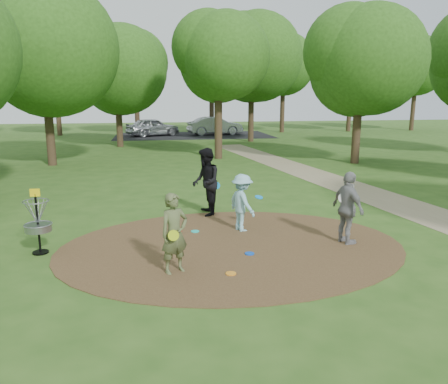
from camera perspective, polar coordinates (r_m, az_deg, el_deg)
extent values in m
plane|color=#2D5119|center=(10.72, 1.08, -7.13)|extent=(100.00, 100.00, 0.00)
cylinder|color=#47301C|center=(10.71, 1.08, -7.08)|extent=(8.40, 8.40, 0.02)
cube|color=#8C7A5B|center=(15.00, 24.75, -2.52)|extent=(7.55, 39.89, 0.01)
cube|color=black|center=(40.26, -4.05, 7.39)|extent=(14.00, 8.00, 0.01)
imported|color=#525C35|center=(9.00, -6.49, -5.42)|extent=(0.73, 0.64, 1.69)
cylinder|color=#BED717|center=(8.74, -6.62, -5.66)|extent=(0.22, 0.04, 0.22)
imported|color=#8CC6D1|center=(11.72, 2.38, -1.42)|extent=(0.92, 1.15, 1.56)
cylinder|color=#0C80D9|center=(11.83, 4.58, -0.68)|extent=(0.30, 0.30, 0.08)
imported|color=black|center=(13.24, -2.38, 1.32)|extent=(0.79, 1.01, 2.06)
cylinder|color=#0B86C6|center=(13.28, -0.95, 0.86)|extent=(0.23, 0.12, 0.22)
imported|color=gray|center=(11.08, 15.88, -2.06)|extent=(0.69, 1.14, 1.81)
cylinder|color=silver|center=(11.00, 15.16, -0.77)|extent=(0.23, 0.09, 0.22)
cylinder|color=#1AD3C2|center=(11.80, -3.80, -5.14)|extent=(0.22, 0.22, 0.02)
cylinder|color=blue|center=(10.20, 3.35, -8.03)|extent=(0.22, 0.22, 0.02)
cylinder|color=red|center=(11.88, -6.00, -5.06)|extent=(0.22, 0.22, 0.02)
imported|color=#B1B2B9|center=(40.01, -9.28, 8.38)|extent=(5.09, 3.61, 1.61)
imported|color=#97989E|center=(40.63, -1.19, 8.63)|extent=(5.19, 2.41, 1.65)
cylinder|color=orange|center=(9.11, 0.90, -10.60)|extent=(0.22, 0.22, 0.02)
cylinder|color=black|center=(10.95, -23.12, -4.04)|extent=(0.05, 0.05, 1.35)
cylinder|color=black|center=(11.14, -22.83, -7.27)|extent=(0.36, 0.36, 0.04)
cylinder|color=gray|center=(10.96, -23.09, -4.31)|extent=(0.60, 0.60, 0.16)
torus|color=gray|center=(10.94, -23.13, -3.91)|extent=(0.63, 0.63, 0.03)
torus|color=gray|center=(10.81, -23.38, -1.11)|extent=(0.58, 0.58, 0.02)
cube|color=yellow|center=(10.77, -23.47, -0.08)|extent=(0.22, 0.02, 0.18)
cylinder|color=#332316|center=(24.52, -21.82, 7.67)|extent=(0.44, 0.44, 3.80)
sphere|color=#254C14|center=(24.54, -22.56, 16.41)|extent=(6.73, 6.73, 6.73)
cylinder|color=#332316|center=(25.26, -0.75, 9.11)|extent=(0.44, 0.44, 4.18)
sphere|color=#254C14|center=(25.29, -0.77, 16.87)|extent=(4.83, 4.83, 4.83)
cylinder|color=#332316|center=(24.53, 16.93, 7.80)|extent=(0.44, 0.44, 3.61)
sphere|color=#254C14|center=(24.51, 17.44, 15.61)|extent=(5.60, 5.60, 5.60)
cylinder|color=#332316|center=(32.04, -13.53, 8.82)|extent=(0.44, 0.44, 3.42)
sphere|color=#254C14|center=(32.02, -13.85, 14.88)|extent=(6.10, 6.10, 6.10)
cylinder|color=#332316|center=(34.85, 3.55, 10.20)|extent=(0.44, 0.44, 4.37)
sphere|color=#254C14|center=(34.92, 3.64, 16.85)|extent=(6.77, 6.77, 6.77)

